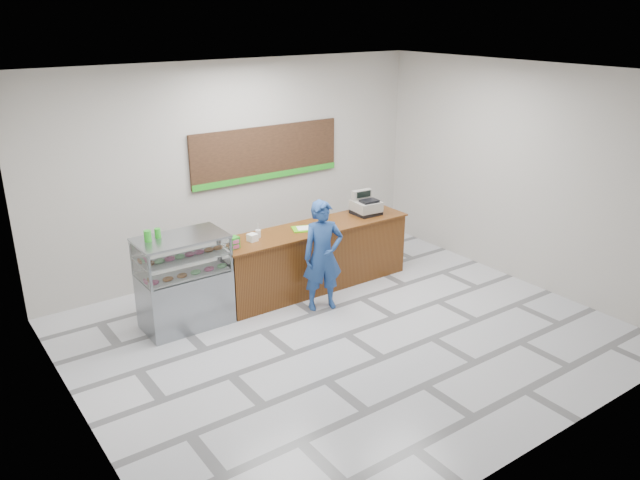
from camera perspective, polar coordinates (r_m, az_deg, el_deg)
floor at (r=8.73m, az=2.43°, el=-8.61°), size 7.00×7.00×0.00m
back_wall at (r=10.46m, az=-7.59°, el=6.51°), size 7.00×0.00×7.00m
ceiling at (r=7.67m, az=2.83°, el=14.91°), size 7.00×7.00×0.00m
sales_counter at (r=9.93m, az=-0.49°, el=-1.57°), size 3.26×0.76×1.03m
display_case at (r=8.89m, az=-12.33°, el=-3.68°), size 1.22×0.72×1.33m
menu_board at (r=10.65m, az=-4.90°, el=7.86°), size 2.80×0.06×0.90m
cash_register at (r=10.34m, az=4.19°, el=3.16°), size 0.44×0.46×0.39m
card_terminal at (r=10.47m, az=4.72°, el=2.64°), size 0.12×0.18×0.04m
serving_tray at (r=9.63m, az=-1.37°, el=1.04°), size 0.47×0.41×0.02m
napkin_box at (r=9.18m, az=-6.20°, el=0.23°), size 0.15×0.15×0.11m
straw_cup at (r=9.31m, az=-5.68°, el=0.58°), size 0.08×0.08×0.12m
promo_box at (r=8.91m, az=-8.05°, el=-0.27°), size 0.21×0.16×0.17m
donut_decal at (r=9.71m, az=0.31°, el=1.16°), size 0.14×0.14×0.00m
green_cup_left at (r=8.56m, az=-15.48°, el=0.35°), size 0.10×0.10×0.15m
green_cup_right at (r=8.67m, az=-14.62°, el=0.62°), size 0.08×0.08×0.13m
customer at (r=9.14m, az=0.26°, el=-1.43°), size 0.70×0.56×1.67m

